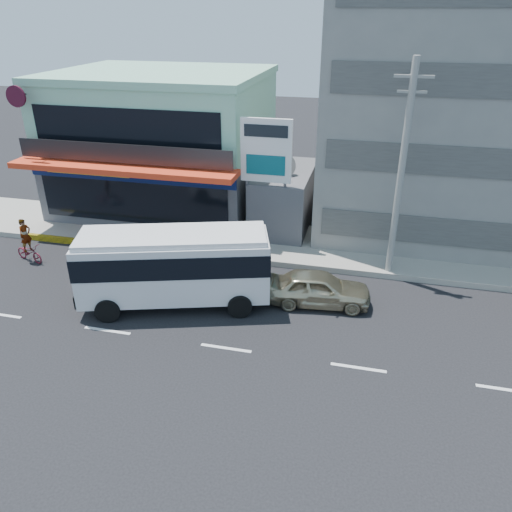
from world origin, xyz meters
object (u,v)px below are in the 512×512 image
at_px(minibus, 174,263).
at_px(motorcycle_rider, 28,247).
at_px(shop_building, 165,145).
at_px(sedan, 318,288).
at_px(billboard, 266,158).
at_px(concrete_building, 479,105).
at_px(satellite_dish, 282,174).
at_px(utility_pole_near, 401,173).

xyz_separation_m(minibus, motorcycle_rider, (-8.87, 2.10, -1.24)).
height_order(shop_building, sedan, shop_building).
bearing_deg(shop_building, motorcycle_rider, -112.93).
xyz_separation_m(shop_building, motorcycle_rider, (-3.89, -9.20, -3.24)).
height_order(billboard, minibus, billboard).
distance_m(billboard, motorcycle_rider, 12.92).
height_order(concrete_building, minibus, concrete_building).
height_order(concrete_building, satellite_dish, concrete_building).
xyz_separation_m(billboard, sedan, (3.50, -5.14, -4.16)).
bearing_deg(motorcycle_rider, billboard, 21.36).
xyz_separation_m(satellite_dish, minibus, (-3.03, -8.35, -1.57)).
xyz_separation_m(utility_pole_near, motorcycle_rider, (-17.89, -2.66, -4.39)).
bearing_deg(motorcycle_rider, minibus, -13.31).
bearing_deg(satellite_dish, concrete_building, 21.80).
relative_size(satellite_dish, utility_pole_near, 0.15).
relative_size(minibus, sedan, 1.86).
distance_m(utility_pole_near, sedan, 6.27).
distance_m(minibus, motorcycle_rider, 9.19).
distance_m(concrete_building, sedan, 14.41).
relative_size(utility_pole_near, motorcycle_rider, 4.35).
bearing_deg(satellite_dish, shop_building, 159.79).
bearing_deg(billboard, satellite_dish, 74.48).
relative_size(minibus, motorcycle_rider, 3.66).
xyz_separation_m(sedan, motorcycle_rider, (-14.89, 0.69, -0.01)).
height_order(minibus, motorcycle_rider, minibus).
bearing_deg(satellite_dish, sedan, -66.63).
xyz_separation_m(shop_building, utility_pole_near, (14.00, -6.55, 1.15)).
relative_size(billboard, sedan, 1.53).
distance_m(sedan, motorcycle_rider, 14.91).
xyz_separation_m(utility_pole_near, sedan, (-3.00, -3.34, -4.38)).
relative_size(concrete_building, billboard, 2.32).
xyz_separation_m(billboard, motorcycle_rider, (-11.39, -4.46, -4.17)).
distance_m(satellite_dish, minibus, 9.02).
bearing_deg(minibus, shop_building, 113.75).
height_order(concrete_building, motorcycle_rider, concrete_building).
relative_size(satellite_dish, billboard, 0.22).
height_order(minibus, sedan, minibus).
relative_size(billboard, motorcycle_rider, 3.00).
relative_size(satellite_dish, motorcycle_rider, 0.65).
relative_size(billboard, utility_pole_near, 0.69).
bearing_deg(minibus, utility_pole_near, 27.77).
height_order(satellite_dish, billboard, billboard).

